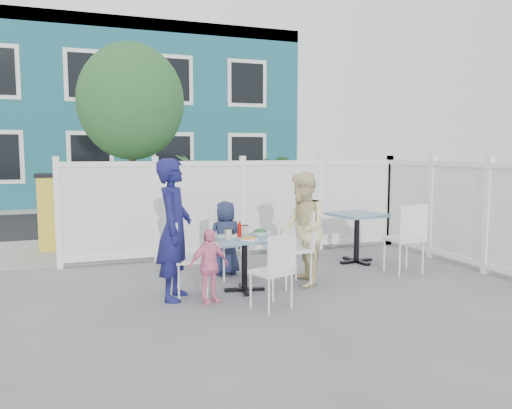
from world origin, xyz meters
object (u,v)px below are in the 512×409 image
object	(u,v)px
main_table	(244,250)
chair_back	(227,236)
man	(174,229)
woman	(303,229)
toddler	(209,266)
chair_left	(183,252)
boy	(226,238)
chair_right	(297,242)
spare_table	(357,224)
chair_near	(276,266)
utility_cabinet	(60,213)

from	to	relation	value
main_table	chair_back	xyz separation A→B (m)	(0.02, 0.83, 0.04)
man	woman	xyz separation A→B (m)	(1.70, 0.06, -0.09)
man	toddler	xyz separation A→B (m)	(0.34, -0.29, -0.40)
chair_left	boy	size ratio (longest dim) A/B	0.88
chair_right	chair_back	world-z (taller)	same
spare_table	toddler	xyz separation A→B (m)	(-2.73, -1.28, -0.18)
chair_near	man	distance (m)	1.30
chair_right	toddler	world-z (taller)	chair_right
utility_cabinet	main_table	xyz separation A→B (m)	(2.25, -3.71, -0.12)
chair_right	chair_back	distance (m)	1.06
chair_right	man	distance (m)	1.66
utility_cabinet	toddler	xyz separation A→B (m)	(1.71, -4.03, -0.22)
chair_near	boy	size ratio (longest dim) A/B	0.81
spare_table	chair_back	bearing A→B (deg)	-176.71
utility_cabinet	chair_near	distance (m)	5.11
chair_near	boy	bearing A→B (deg)	72.72
utility_cabinet	man	distance (m)	3.99
chair_left	woman	size ratio (longest dim) A/B	0.62
main_table	chair_near	distance (m)	0.84
spare_table	boy	world-z (taller)	boy
spare_table	utility_cabinet	bearing A→B (deg)	148.17
spare_table	chair_back	distance (m)	2.17
chair_back	toddler	bearing A→B (deg)	52.66
chair_back	chair_near	distance (m)	1.67
chair_left	man	size ratio (longest dim) A/B	0.56
utility_cabinet	toddler	size ratio (longest dim) A/B	1.51
main_table	chair_near	world-z (taller)	chair_near
chair_right	boy	distance (m)	1.12
spare_table	man	bearing A→B (deg)	-162.18
chair_left	woman	xyz separation A→B (m)	(1.58, 0.00, 0.20)
man	woman	distance (m)	1.70
utility_cabinet	chair_back	size ratio (longest dim) A/B	1.33
chair_near	woman	xyz separation A→B (m)	(0.73, 0.87, 0.25)
chair_back	man	xyz separation A→B (m)	(-0.90, -0.86, 0.27)
chair_left	toddler	xyz separation A→B (m)	(0.23, -0.35, -0.11)
chair_back	utility_cabinet	bearing A→B (deg)	-63.08
chair_right	boy	bearing A→B (deg)	35.13
woman	toddler	xyz separation A→B (m)	(-1.36, -0.35, -0.31)
spare_table	boy	size ratio (longest dim) A/B	0.80
utility_cabinet	chair_right	distance (m)	4.73
chair_back	woman	bearing A→B (deg)	123.38
chair_left	woman	world-z (taller)	woman
spare_table	chair_back	world-z (taller)	chair_back
main_table	chair_left	distance (m)	0.77
woman	toddler	size ratio (longest dim) A/B	1.73
main_table	chair_left	xyz separation A→B (m)	(-0.77, 0.03, 0.01)
spare_table	man	distance (m)	3.23
spare_table	woman	bearing A→B (deg)	-146.02
spare_table	boy	xyz separation A→B (m)	(-2.17, -0.05, -0.08)
utility_cabinet	woman	distance (m)	4.79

